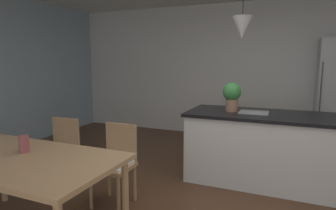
{
  "coord_description": "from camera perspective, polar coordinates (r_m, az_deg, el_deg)",
  "views": [
    {
      "loc": [
        0.55,
        -2.71,
        1.55
      ],
      "look_at": [
        -0.67,
        0.17,
        1.08
      ],
      "focal_mm": 30.8,
      "sensor_mm": 36.0,
      "label": 1
    }
  ],
  "objects": [
    {
      "name": "wall_back_kitchen",
      "position": [
        6.0,
        17.8,
        6.33
      ],
      "size": [
        10.0,
        0.12,
        2.7
      ],
      "primitive_type": "cube",
      "color": "silver",
      "rests_on": "ground_plane"
    },
    {
      "name": "potted_plant_on_island",
      "position": [
        3.85,
        12.53,
        1.99
      ],
      "size": [
        0.24,
        0.24,
        0.38
      ],
      "color": "#8C664C",
      "rests_on": "kitchen_island"
    },
    {
      "name": "kitchen_island",
      "position": [
        3.92,
        19.61,
        -8.02
      ],
      "size": [
        2.11,
        0.88,
        0.91
      ],
      "color": "silver",
      "rests_on": "ground_plane"
    },
    {
      "name": "pendant_over_island_main",
      "position": [
        3.83,
        14.47,
        14.63
      ],
      "size": [
        0.24,
        0.24,
        0.87
      ],
      "color": "black"
    },
    {
      "name": "chair_far_left",
      "position": [
        3.71,
        -20.68,
        -8.8
      ],
      "size": [
        0.41,
        0.41,
        0.87
      ],
      "color": "#A87F56",
      "rests_on": "ground_plane"
    },
    {
      "name": "chair_far_right",
      "position": [
        3.24,
        -10.39,
        -10.92
      ],
      "size": [
        0.4,
        0.4,
        0.87
      ],
      "color": "#A87F56",
      "rests_on": "ground_plane"
    },
    {
      "name": "dining_table",
      "position": [
        2.83,
        -27.08,
        -10.45
      ],
      "size": [
        1.74,
        0.96,
        0.74
      ],
      "color": "tan",
      "rests_on": "ground_plane"
    },
    {
      "name": "vase_on_dining_table",
      "position": [
        2.9,
        -26.6,
        -6.92
      ],
      "size": [
        0.09,
        0.09,
        0.15
      ],
      "color": "#994C51",
      "rests_on": "dining_table"
    }
  ]
}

